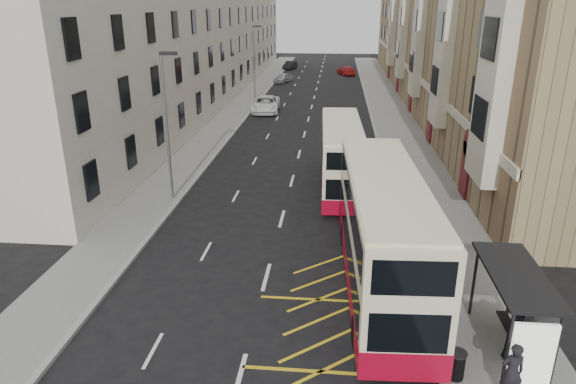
# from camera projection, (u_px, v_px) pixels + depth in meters

# --- Properties ---
(ground) EXTENTS (200.00, 200.00, 0.00)m
(ground) POSITION_uv_depth(u_px,v_px,m) (250.00, 337.00, 17.15)
(ground) COLOR black
(ground) RESTS_ON ground
(pavement_right) EXTENTS (4.00, 120.00, 0.15)m
(pavement_right) POSITION_uv_depth(u_px,v_px,m) (398.00, 130.00, 44.40)
(pavement_right) COLOR slate
(pavement_right) RESTS_ON ground
(pavement_left) EXTENTS (3.00, 120.00, 0.15)m
(pavement_left) POSITION_uv_depth(u_px,v_px,m) (222.00, 126.00, 45.77)
(pavement_left) COLOR slate
(pavement_left) RESTS_ON ground
(kerb_right) EXTENTS (0.25, 120.00, 0.15)m
(kerb_right) POSITION_uv_depth(u_px,v_px,m) (375.00, 129.00, 44.58)
(kerb_right) COLOR gray
(kerb_right) RESTS_ON ground
(kerb_left) EXTENTS (0.25, 120.00, 0.15)m
(kerb_left) POSITION_uv_depth(u_px,v_px,m) (239.00, 126.00, 45.64)
(kerb_left) COLOR gray
(kerb_left) RESTS_ON ground
(road_markings) EXTENTS (10.00, 110.00, 0.01)m
(road_markings) POSITION_uv_depth(u_px,v_px,m) (314.00, 99.00, 59.13)
(road_markings) COLOR silver
(road_markings) RESTS_ON ground
(terrace_right) EXTENTS (10.75, 79.00, 15.25)m
(terrace_right) POSITION_uv_depth(u_px,v_px,m) (452.00, 31.00, 55.54)
(terrace_right) COLOR #947F56
(terrace_right) RESTS_ON ground
(terrace_left) EXTENTS (9.18, 79.00, 13.25)m
(terrace_left) POSITION_uv_depth(u_px,v_px,m) (198.00, 39.00, 58.51)
(terrace_left) COLOR silver
(terrace_left) RESTS_ON ground
(bus_shelter) EXTENTS (1.65, 4.25, 2.70)m
(bus_shelter) POSITION_uv_depth(u_px,v_px,m) (523.00, 301.00, 15.30)
(bus_shelter) COLOR black
(bus_shelter) RESTS_ON pavement_right
(guard_railing) EXTENTS (0.06, 6.56, 1.01)m
(guard_railing) POSITION_uv_depth(u_px,v_px,m) (418.00, 245.00, 21.66)
(guard_railing) COLOR #AF1A27
(guard_railing) RESTS_ON pavement_right
(street_lamp_near) EXTENTS (0.93, 0.18, 8.00)m
(street_lamp_near) POSITION_uv_depth(u_px,v_px,m) (167.00, 119.00, 27.28)
(street_lamp_near) COLOR slate
(street_lamp_near) RESTS_ON pavement_left
(street_lamp_far) EXTENTS (0.93, 0.18, 8.00)m
(street_lamp_far) POSITION_uv_depth(u_px,v_px,m) (254.00, 60.00, 55.27)
(street_lamp_far) COLOR slate
(street_lamp_far) RESTS_ON pavement_left
(double_decker_front) EXTENTS (3.16, 11.63, 4.59)m
(double_decker_front) POSITION_uv_depth(u_px,v_px,m) (383.00, 233.00, 19.31)
(double_decker_front) COLOR beige
(double_decker_front) RESTS_ON ground
(double_decker_rear) EXTENTS (2.60, 9.98, 3.95)m
(double_decker_rear) POSITION_uv_depth(u_px,v_px,m) (341.00, 156.00, 30.08)
(double_decker_rear) COLOR beige
(double_decker_rear) RESTS_ON ground
(litter_bin) EXTENTS (0.54, 0.54, 0.89)m
(litter_bin) POSITION_uv_depth(u_px,v_px,m) (457.00, 364.00, 14.93)
(litter_bin) COLOR black
(litter_bin) RESTS_ON pavement_right
(pedestrian_near) EXTENTS (0.72, 0.52, 1.82)m
(pedestrian_near) POSITION_uv_depth(u_px,v_px,m) (512.00, 372.00, 13.95)
(pedestrian_near) COLOR black
(pedestrian_near) RESTS_ON pavement_right
(pedestrian_mid) EXTENTS (0.94, 0.83, 1.62)m
(pedestrian_mid) POSITION_uv_depth(u_px,v_px,m) (517.00, 335.00, 15.65)
(pedestrian_mid) COLOR black
(pedestrian_mid) RESTS_ON pavement_right
(pedestrian_far) EXTENTS (1.03, 0.78, 1.62)m
(pedestrian_far) POSITION_uv_depth(u_px,v_px,m) (437.00, 292.00, 18.00)
(pedestrian_far) COLOR black
(pedestrian_far) RESTS_ON pavement_right
(white_van) EXTENTS (2.93, 5.86, 1.59)m
(white_van) POSITION_uv_depth(u_px,v_px,m) (266.00, 104.00, 51.66)
(white_van) COLOR white
(white_van) RESTS_ON ground
(car_silver) EXTENTS (2.72, 4.02, 1.27)m
(car_silver) POSITION_uv_depth(u_px,v_px,m) (283.00, 78.00, 70.36)
(car_silver) COLOR #AAAEB2
(car_silver) RESTS_ON ground
(car_dark) EXTENTS (2.26, 4.17, 1.30)m
(car_dark) POSITION_uv_depth(u_px,v_px,m) (290.00, 65.00, 84.38)
(car_dark) COLOR black
(car_dark) RESTS_ON ground
(car_red) EXTENTS (3.14, 4.93, 1.33)m
(car_red) POSITION_uv_depth(u_px,v_px,m) (346.00, 70.00, 77.91)
(car_red) COLOR maroon
(car_red) RESTS_ON ground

